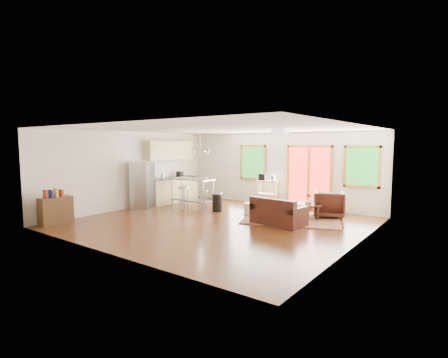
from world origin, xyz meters
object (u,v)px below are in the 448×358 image
Objects in this scene: refrigerator at (143,185)px; ottoman at (288,208)px; coffee_table at (303,205)px; armchair at (329,203)px; rug at (292,219)px; loveseat at (278,214)px; island at (192,188)px; kitchen_cart at (267,184)px.

ottoman is at bearing 4.98° from refrigerator.
coffee_table is 0.78m from armchair.
rug is 1.26m from armchair.
rug is at bearing -4.31° from refrigerator.
island is (-3.59, 0.54, 0.40)m from loveseat.
armchair is 2.57m from kitchen_cart.
island is (-3.13, -1.01, 0.51)m from ottoman.
coffee_table is at bearing 65.98° from rug.
refrigerator is (-4.36, -2.13, 0.61)m from ottoman.
coffee_table reaches higher than rug.
armchair reaches higher than ottoman.
loveseat is 0.92× the size of island.
rug is 1.70× the size of refrigerator.
island is at bearing 177.97° from loveseat.
loveseat is 0.93× the size of refrigerator.
refrigerator reaches higher than rug.
coffee_table is 2.16× the size of ottoman.
island is (-3.59, -0.33, 0.68)m from rug.
armchair reaches higher than coffee_table.
armchair is 0.77× the size of kitchen_cart.
ottoman is 3.33m from island.
refrigerator is (-5.57, -2.35, 0.35)m from armchair.
kitchen_cart reaches higher than loveseat.
loveseat is 1.62m from ottoman.
kitchen_cart is (-1.26, 0.84, 0.59)m from ottoman.
armchair is at bearing -14.15° from kitchen_cart.
kitchen_cart is at bearing 22.70° from refrigerator.
coffee_table is at bearing -24.40° from ottoman.
loveseat is at bearing -8.61° from island.
kitchen_cart is at bearing 44.65° from island.
kitchen_cart is at bearing 132.05° from loveseat.
armchair is at bearing 15.85° from island.
coffee_table is 0.72m from ottoman.
ottoman reaches higher than rug.
island is (1.23, 1.12, -0.10)m from refrigerator.
kitchen_cart reaches higher than island.
refrigerator is 4.30m from kitchen_cart.
kitchen_cart reaches higher than rug.
ottoman is 0.35× the size of refrigerator.
loveseat is 1.22× the size of coffee_table.
kitchen_cart is (-1.88, 1.13, 0.41)m from coffee_table.
refrigerator is at bearing -0.53° from armchair.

